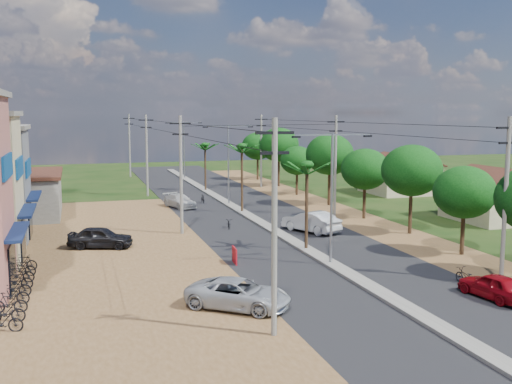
# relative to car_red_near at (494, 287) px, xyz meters

# --- Properties ---
(ground) EXTENTS (160.00, 160.00, 0.00)m
(ground) POSITION_rel_car_red_near_xyz_m (-5.00, 8.53, -0.65)
(ground) COLOR black
(ground) RESTS_ON ground
(road) EXTENTS (12.00, 110.00, 0.04)m
(road) POSITION_rel_car_red_near_xyz_m (-5.00, 23.53, -0.63)
(road) COLOR black
(road) RESTS_ON ground
(median) EXTENTS (1.00, 90.00, 0.18)m
(median) POSITION_rel_car_red_near_xyz_m (-5.00, 26.53, -0.56)
(median) COLOR #605E56
(median) RESTS_ON ground
(dirt_lot_west) EXTENTS (18.00, 46.00, 0.04)m
(dirt_lot_west) POSITION_rel_car_red_near_xyz_m (-20.00, 16.53, -0.63)
(dirt_lot_west) COLOR brown
(dirt_lot_west) RESTS_ON ground
(dirt_shoulder_east) EXTENTS (5.00, 90.00, 0.03)m
(dirt_shoulder_east) POSITION_rel_car_red_near_xyz_m (3.50, 23.53, -0.64)
(dirt_shoulder_east) COLOR brown
(dirt_shoulder_east) RESTS_ON ground
(low_shed) EXTENTS (10.40, 10.40, 3.95)m
(low_shed) POSITION_rel_car_red_near_xyz_m (-26.00, 32.53, 1.31)
(low_shed) COLOR #605E56
(low_shed) RESTS_ON ground
(house_east_near) EXTENTS (7.60, 7.50, 4.60)m
(house_east_near) POSITION_rel_car_red_near_xyz_m (15.00, 18.53, 1.74)
(house_east_near) COLOR tan
(house_east_near) RESTS_ON ground
(house_east_far) EXTENTS (7.60, 7.50, 4.60)m
(house_east_far) POSITION_rel_car_red_near_xyz_m (16.00, 36.53, 1.74)
(house_east_far) COLOR tan
(house_east_far) RESTS_ON ground
(tree_east_b) EXTENTS (4.00, 4.00, 5.83)m
(tree_east_b) POSITION_rel_car_red_near_xyz_m (4.30, 8.53, 3.46)
(tree_east_b) COLOR black
(tree_east_b) RESTS_ON ground
(tree_east_c) EXTENTS (4.60, 4.60, 6.83)m
(tree_east_c) POSITION_rel_car_red_near_xyz_m (4.70, 15.53, 4.21)
(tree_east_c) COLOR black
(tree_east_c) RESTS_ON ground
(tree_east_d) EXTENTS (4.20, 4.20, 6.13)m
(tree_east_d) POSITION_rel_car_red_near_xyz_m (4.40, 22.53, 3.69)
(tree_east_d) COLOR black
(tree_east_d) RESTS_ON ground
(tree_east_e) EXTENTS (4.80, 4.80, 7.14)m
(tree_east_e) POSITION_rel_car_red_near_xyz_m (4.60, 30.53, 4.44)
(tree_east_e) COLOR black
(tree_east_e) RESTS_ON ground
(tree_east_f) EXTENTS (3.80, 3.80, 5.52)m
(tree_east_f) POSITION_rel_car_red_near_xyz_m (4.20, 38.53, 3.24)
(tree_east_f) COLOR black
(tree_east_f) RESTS_ON ground
(tree_east_g) EXTENTS (5.00, 5.00, 7.38)m
(tree_east_g) POSITION_rel_car_red_near_xyz_m (4.80, 46.53, 4.59)
(tree_east_g) COLOR black
(tree_east_g) RESTS_ON ground
(tree_east_h) EXTENTS (4.40, 4.40, 6.52)m
(tree_east_h) POSITION_rel_car_red_near_xyz_m (4.50, 54.53, 3.99)
(tree_east_h) COLOR black
(tree_east_h) RESTS_ON ground
(palm_median_near) EXTENTS (2.00, 2.00, 6.15)m
(palm_median_near) POSITION_rel_car_red_near_xyz_m (-5.00, 12.53, 4.89)
(palm_median_near) COLOR black
(palm_median_near) RESTS_ON ground
(palm_median_mid) EXTENTS (2.00, 2.00, 6.55)m
(palm_median_mid) POSITION_rel_car_red_near_xyz_m (-5.00, 28.53, 5.25)
(palm_median_mid) COLOR black
(palm_median_mid) RESTS_ON ground
(palm_median_far) EXTENTS (2.00, 2.00, 5.85)m
(palm_median_far) POSITION_rel_car_red_near_xyz_m (-5.00, 44.53, 4.61)
(palm_median_far) COLOR black
(palm_median_far) RESTS_ON ground
(streetlight_near) EXTENTS (5.10, 0.18, 8.00)m
(streetlight_near) POSITION_rel_car_red_near_xyz_m (-5.00, 8.53, 4.13)
(streetlight_near) COLOR gray
(streetlight_near) RESTS_ON ground
(streetlight_mid) EXTENTS (5.10, 0.18, 8.00)m
(streetlight_mid) POSITION_rel_car_red_near_xyz_m (-5.00, 33.53, 4.13)
(streetlight_mid) COLOR gray
(streetlight_mid) RESTS_ON ground
(streetlight_far) EXTENTS (5.10, 0.18, 8.00)m
(streetlight_far) POSITION_rel_car_red_near_xyz_m (-5.00, 58.53, 4.13)
(streetlight_far) COLOR gray
(streetlight_far) RESTS_ON ground
(utility_pole_w_a) EXTENTS (1.60, 0.24, 9.00)m
(utility_pole_w_a) POSITION_rel_car_red_near_xyz_m (-12.00, -1.47, 4.11)
(utility_pole_w_a) COLOR #605E56
(utility_pole_w_a) RESTS_ON ground
(utility_pole_w_b) EXTENTS (1.60, 0.24, 9.00)m
(utility_pole_w_b) POSITION_rel_car_red_near_xyz_m (-12.00, 20.53, 4.11)
(utility_pole_w_b) COLOR #605E56
(utility_pole_w_b) RESTS_ON ground
(utility_pole_w_c) EXTENTS (1.60, 0.24, 9.00)m
(utility_pole_w_c) POSITION_rel_car_red_near_xyz_m (-12.00, 42.53, 4.11)
(utility_pole_w_c) COLOR #605E56
(utility_pole_w_c) RESTS_ON ground
(utility_pole_w_d) EXTENTS (1.60, 0.24, 9.00)m
(utility_pole_w_d) POSITION_rel_car_red_near_xyz_m (-12.00, 63.53, 4.11)
(utility_pole_w_d) COLOR #605E56
(utility_pole_w_d) RESTS_ON ground
(utility_pole_e_a) EXTENTS (1.60, 0.24, 9.00)m
(utility_pole_e_a) POSITION_rel_car_red_near_xyz_m (2.50, 2.53, 4.11)
(utility_pole_e_a) COLOR #605E56
(utility_pole_e_a) RESTS_ON ground
(utility_pole_e_b) EXTENTS (1.60, 0.24, 9.00)m
(utility_pole_e_b) POSITION_rel_car_red_near_xyz_m (2.50, 24.53, 4.11)
(utility_pole_e_b) COLOR #605E56
(utility_pole_e_b) RESTS_ON ground
(utility_pole_e_c) EXTENTS (1.60, 0.24, 9.00)m
(utility_pole_e_c) POSITION_rel_car_red_near_xyz_m (2.50, 46.53, 4.11)
(utility_pole_e_c) COLOR #605E56
(utility_pole_e_c) RESTS_ON ground
(car_red_near) EXTENTS (2.08, 4.00, 1.30)m
(car_red_near) POSITION_rel_car_red_near_xyz_m (0.00, 0.00, 0.00)
(car_red_near) COLOR maroon
(car_red_near) RESTS_ON ground
(car_silver_mid) EXTENTS (3.61, 5.23, 1.63)m
(car_silver_mid) POSITION_rel_car_red_near_xyz_m (-2.36, 18.19, 0.17)
(car_silver_mid) COLOR #ABAFB3
(car_silver_mid) RESTS_ON ground
(car_white_far) EXTENTS (3.07, 4.72, 1.27)m
(car_white_far) POSITION_rel_car_red_near_xyz_m (-10.00, 33.20, -0.01)
(car_white_far) COLOR #AAAAA6
(car_white_far) RESTS_ON ground
(car_parked_silver) EXTENTS (5.35, 4.84, 1.38)m
(car_parked_silver) POSITION_rel_car_red_near_xyz_m (-12.50, 2.28, 0.04)
(car_parked_silver) COLOR #ABAFB3
(car_parked_silver) RESTS_ON ground
(car_parked_dark) EXTENTS (4.64, 2.91, 1.47)m
(car_parked_dark) POSITION_rel_car_red_near_xyz_m (-18.16, 17.28, 0.09)
(car_parked_dark) COLOR black
(car_parked_dark) RESTS_ON ground
(moto_rider_east) EXTENTS (0.69, 1.71, 0.88)m
(moto_rider_east) POSITION_rel_car_red_near_xyz_m (0.20, 2.47, -0.21)
(moto_rider_east) COLOR black
(moto_rider_east) RESTS_ON ground
(moto_rider_west_a) EXTENTS (0.84, 1.61, 0.80)m
(moto_rider_west_a) POSITION_rel_car_red_near_xyz_m (-8.06, 21.50, -0.25)
(moto_rider_west_a) COLOR black
(moto_rider_west_a) RESTS_ON ground
(moto_rider_west_b) EXTENTS (0.42, 1.47, 0.88)m
(moto_rider_west_b) POSITION_rel_car_red_near_xyz_m (-7.22, 35.58, -0.21)
(moto_rider_west_b) COLOR black
(moto_rider_west_b) RESTS_ON ground
(roadside_sign) EXTENTS (0.16, 1.25, 1.04)m
(roadside_sign) POSITION_rel_car_red_near_xyz_m (-10.50, 10.53, -0.14)
(roadside_sign) COLOR maroon
(roadside_sign) RESTS_ON ground
(parked_scooter_row) EXTENTS (1.72, 11.15, 1.00)m
(parked_scooter_row) POSITION_rel_car_red_near_xyz_m (-22.79, 7.35, -0.15)
(parked_scooter_row) COLOR black
(parked_scooter_row) RESTS_ON ground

